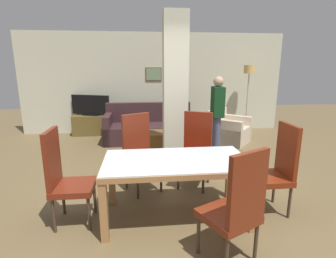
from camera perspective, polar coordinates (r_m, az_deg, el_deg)
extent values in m
plane|color=brown|center=(3.43, 1.68, -18.30)|extent=(18.00, 18.00, 0.00)
cube|color=beige|center=(7.38, -2.95, 9.91)|extent=(7.20, 0.06, 2.70)
cube|color=brown|center=(7.32, -3.15, 11.84)|extent=(0.44, 0.02, 0.36)
cube|color=gray|center=(7.31, -3.14, 11.84)|extent=(0.40, 0.01, 0.32)
cube|color=beige|center=(4.61, 1.57, 7.78)|extent=(0.42, 0.32, 2.70)
cube|color=#A37142|center=(2.73, 2.99, -10.44)|extent=(1.71, 0.06, 0.06)
cube|color=#A37142|center=(3.52, 0.84, -4.88)|extent=(1.71, 0.06, 0.06)
cube|color=#A37142|center=(3.12, -13.58, -7.68)|extent=(0.06, 0.79, 0.06)
cube|color=#A37142|center=(3.33, 16.11, -6.50)|extent=(0.06, 0.79, 0.06)
cube|color=silver|center=(3.11, 1.78, -6.69)|extent=(1.69, 0.89, 0.01)
cube|color=#A37142|center=(2.92, -13.80, -17.25)|extent=(0.08, 0.08, 0.67)
cube|color=#A37142|center=(3.13, 18.14, -15.28)|extent=(0.08, 0.08, 0.67)
cube|color=#A37142|center=(3.63, -12.13, -10.77)|extent=(0.08, 0.08, 0.67)
cube|color=#A37142|center=(3.80, 13.19, -9.66)|extent=(0.08, 0.08, 0.67)
cube|color=maroon|center=(3.56, 21.09, -9.97)|extent=(0.46, 0.46, 0.07)
cube|color=maroon|center=(3.54, 24.55, -4.21)|extent=(0.05, 0.44, 0.65)
cylinder|color=#3F3123|center=(3.43, 19.28, -15.17)|extent=(0.04, 0.04, 0.41)
cylinder|color=#3F3123|center=(3.74, 16.78, -12.52)|extent=(0.04, 0.04, 0.41)
cylinder|color=#3F3123|center=(3.60, 24.93, -14.29)|extent=(0.04, 0.04, 0.41)
cylinder|color=#3F3123|center=(3.89, 22.06, -11.87)|extent=(0.04, 0.04, 0.41)
cube|color=maroon|center=(3.87, -5.46, -7.18)|extent=(0.62, 0.62, 0.07)
cube|color=maroon|center=(3.94, -6.99, -1.35)|extent=(0.41, 0.25, 0.65)
cylinder|color=#3F3123|center=(3.90, -1.53, -10.78)|extent=(0.04, 0.04, 0.41)
cylinder|color=#3F3123|center=(3.73, -6.58, -12.04)|extent=(0.04, 0.04, 0.41)
cylinder|color=#3F3123|center=(4.20, -4.32, -8.98)|extent=(0.04, 0.04, 0.41)
cylinder|color=#3F3123|center=(4.05, -9.09, -10.04)|extent=(0.04, 0.04, 0.41)
cube|color=maroon|center=(2.64, 12.89, -17.95)|extent=(0.62, 0.62, 0.07)
cube|color=maroon|center=(2.35, 16.98, -12.35)|extent=(0.41, 0.24, 0.65)
cylinder|color=#3F3123|center=(2.78, 6.63, -21.85)|extent=(0.04, 0.04, 0.41)
cylinder|color=#3F3123|center=(3.00, 12.61, -19.22)|extent=(0.04, 0.04, 0.41)
cylinder|color=#3F3123|center=(2.56, 12.60, -25.68)|extent=(0.04, 0.04, 0.41)
cylinder|color=#3F3123|center=(2.79, 18.57, -22.32)|extent=(0.04, 0.04, 0.41)
cube|color=maroon|center=(3.29, -19.82, -11.83)|extent=(0.46, 0.46, 0.07)
cube|color=maroon|center=(3.22, -23.89, -5.86)|extent=(0.05, 0.44, 0.65)
cylinder|color=#3F3123|center=(3.52, -15.67, -14.11)|extent=(0.04, 0.04, 0.41)
cylinder|color=#3F3123|center=(3.20, -16.81, -17.23)|extent=(0.04, 0.04, 0.41)
cylinder|color=#3F3123|center=(3.61, -21.81, -13.92)|extent=(0.04, 0.04, 0.41)
cylinder|color=#3F3123|center=(3.29, -23.62, -16.90)|extent=(0.04, 0.04, 0.41)
cube|color=maroon|center=(4.01, 5.70, -6.47)|extent=(0.61, 0.61, 0.07)
cube|color=maroon|center=(4.09, 6.53, -0.77)|extent=(0.42, 0.24, 0.65)
cylinder|color=#3F3123|center=(3.89, 7.68, -10.99)|extent=(0.04, 0.04, 0.41)
cylinder|color=#3F3123|center=(3.97, 2.23, -10.31)|extent=(0.04, 0.04, 0.41)
cylinder|color=#3F3123|center=(4.23, 8.79, -8.95)|extent=(0.04, 0.04, 0.41)
cylinder|color=#3F3123|center=(4.31, 3.78, -8.38)|extent=(0.04, 0.04, 0.41)
cube|color=#372125|center=(6.49, -4.08, -0.79)|extent=(2.14, 0.93, 0.42)
cube|color=#372125|center=(6.77, -4.26, 3.73)|extent=(2.14, 0.18, 0.49)
cube|color=#372125|center=(6.57, 4.57, 0.57)|extent=(0.16, 0.93, 0.69)
cube|color=#372125|center=(6.51, -12.84, 0.15)|extent=(0.16, 0.93, 0.69)
cube|color=beige|center=(6.54, 13.13, -1.10)|extent=(1.18, 1.18, 0.40)
cube|color=beige|center=(6.58, 10.59, 2.62)|extent=(0.67, 0.75, 0.39)
cube|color=beige|center=(6.83, 14.21, 0.37)|extent=(0.75, 0.65, 0.61)
cube|color=beige|center=(6.20, 12.06, -0.82)|extent=(0.75, 0.65, 0.61)
cube|color=brown|center=(5.53, -4.61, -0.93)|extent=(0.77, 0.54, 0.04)
cube|color=brown|center=(5.59, -4.57, -3.19)|extent=(0.69, 0.46, 0.41)
cylinder|color=#4C2D14|center=(5.62, -5.83, 0.53)|extent=(0.08, 0.08, 0.20)
cylinder|color=#4C2D14|center=(5.59, -5.87, 1.89)|extent=(0.03, 0.03, 0.07)
cylinder|color=#B7B7BC|center=(5.58, -5.88, 2.33)|extent=(0.04, 0.04, 0.01)
cube|color=brown|center=(7.36, -16.25, 0.85)|extent=(0.97, 0.40, 0.53)
cube|color=black|center=(7.30, -16.39, 3.01)|extent=(0.47, 0.33, 0.03)
cube|color=black|center=(7.26, -16.53, 5.10)|extent=(1.03, 0.41, 0.51)
cylinder|color=#B7B7BC|center=(7.70, 16.42, -0.58)|extent=(0.27, 0.27, 0.02)
cylinder|color=#B7B7BC|center=(7.55, 16.83, 5.41)|extent=(0.04, 0.04, 1.60)
cylinder|color=#E5BC66|center=(7.49, 17.31, 12.32)|extent=(0.30, 0.30, 0.22)
cylinder|color=#474B6D|center=(5.61, 10.64, -1.38)|extent=(0.13, 0.13, 0.78)
cylinder|color=#474B6D|center=(5.77, 10.25, -0.94)|extent=(0.13, 0.13, 0.78)
cube|color=#123A1B|center=(5.56, 10.75, 5.85)|extent=(0.24, 0.39, 0.62)
sphere|color=tan|center=(5.52, 10.94, 10.13)|extent=(0.21, 0.21, 0.21)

